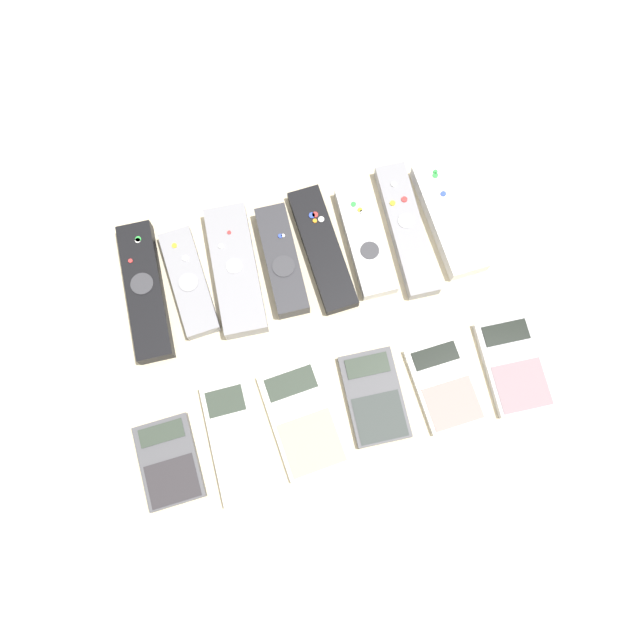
{
  "coord_description": "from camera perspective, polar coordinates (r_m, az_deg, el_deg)",
  "views": [
    {
      "loc": [
        -0.06,
        -0.2,
        0.84
      ],
      "look_at": [
        0.0,
        0.02,
        0.01
      ],
      "focal_mm": 35.0,
      "sensor_mm": 36.0,
      "label": 1
    }
  ],
  "objects": [
    {
      "name": "ground_plane",
      "position": [
        0.87,
        0.39,
        -1.6
      ],
      "size": [
        3.0,
        3.0,
        0.0
      ],
      "primitive_type": "plane",
      "color": "beige"
    },
    {
      "name": "remote_0",
      "position": [
        0.91,
        -15.7,
        2.56
      ],
      "size": [
        0.06,
        0.2,
        0.03
      ],
      "rotation": [
        0.0,
        0.0,
        -0.04
      ],
      "color": "black",
      "rests_on": "ground_plane"
    },
    {
      "name": "remote_1",
      "position": [
        0.9,
        -11.88,
        3.41
      ],
      "size": [
        0.06,
        0.16,
        0.02
      ],
      "rotation": [
        0.0,
        0.0,
        0.06
      ],
      "color": "gray",
      "rests_on": "ground_plane"
    },
    {
      "name": "remote_2",
      "position": [
        0.89,
        -7.73,
        4.54
      ],
      "size": [
        0.07,
        0.19,
        0.03
      ],
      "rotation": [
        0.0,
        0.0,
        -0.07
      ],
      "color": "gray",
      "rests_on": "ground_plane"
    },
    {
      "name": "remote_3",
      "position": [
        0.89,
        -3.5,
        5.45
      ],
      "size": [
        0.05,
        0.16,
        0.03
      ],
      "rotation": [
        0.0,
        0.0,
        -0.04
      ],
      "color": "#333338",
      "rests_on": "ground_plane"
    },
    {
      "name": "remote_4",
      "position": [
        0.9,
        0.21,
        6.53
      ],
      "size": [
        0.05,
        0.19,
        0.02
      ],
      "rotation": [
        0.0,
        0.0,
        0.04
      ],
      "color": "black",
      "rests_on": "ground_plane"
    },
    {
      "name": "remote_5",
      "position": [
        0.91,
        4.19,
        7.25
      ],
      "size": [
        0.05,
        0.17,
        0.02
      ],
      "rotation": [
        0.0,
        0.0,
        -0.03
      ],
      "color": "silver",
      "rests_on": "ground_plane"
    },
    {
      "name": "remote_6",
      "position": [
        0.92,
        7.91,
        8.19
      ],
      "size": [
        0.05,
        0.21,
        0.02
      ],
      "rotation": [
        0.0,
        0.0,
        -0.05
      ],
      "color": "gray",
      "rests_on": "ground_plane"
    },
    {
      "name": "remote_7",
      "position": [
        0.94,
        11.7,
        9.1
      ],
      "size": [
        0.06,
        0.18,
        0.03
      ],
      "rotation": [
        0.0,
        0.0,
        0.03
      ],
      "color": "white",
      "rests_on": "ground_plane"
    },
    {
      "name": "calculator_0",
      "position": [
        0.86,
        -13.62,
        -12.48
      ],
      "size": [
        0.08,
        0.11,
        0.02
      ],
      "rotation": [
        0.0,
        0.0,
        0.02
      ],
      "color": "#4C4C51",
      "rests_on": "ground_plane"
    },
    {
      "name": "calculator_1",
      "position": [
        0.85,
        -7.78,
        -10.96
      ],
      "size": [
        0.06,
        0.16,
        0.02
      ],
      "rotation": [
        0.0,
        0.0,
        -0.01
      ],
      "color": "silver",
      "rests_on": "ground_plane"
    },
    {
      "name": "calculator_2",
      "position": [
        0.84,
        -1.56,
        -9.02
      ],
      "size": [
        0.09,
        0.15,
        0.01
      ],
      "rotation": [
        0.0,
        0.0,
        0.07
      ],
      "color": "silver",
      "rests_on": "ground_plane"
    },
    {
      "name": "calculator_3",
      "position": [
        0.85,
        4.99,
        -7.01
      ],
      "size": [
        0.08,
        0.13,
        0.01
      ],
      "rotation": [
        0.0,
        0.0,
        -0.06
      ],
      "color": "#4C4C51",
      "rests_on": "ground_plane"
    },
    {
      "name": "calculator_4",
      "position": [
        0.87,
        11.34,
        -5.81
      ],
      "size": [
        0.08,
        0.12,
        0.01
      ],
      "rotation": [
        0.0,
        0.0,
        0.03
      ],
      "color": "silver",
      "rests_on": "ground_plane"
    },
    {
      "name": "calculator_5",
      "position": [
        0.9,
        17.31,
        -3.93
      ],
      "size": [
        0.09,
        0.14,
        0.01
      ],
      "rotation": [
        0.0,
        0.0,
        -0.06
      ],
      "color": "#B2B2B7",
      "rests_on": "ground_plane"
    }
  ]
}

